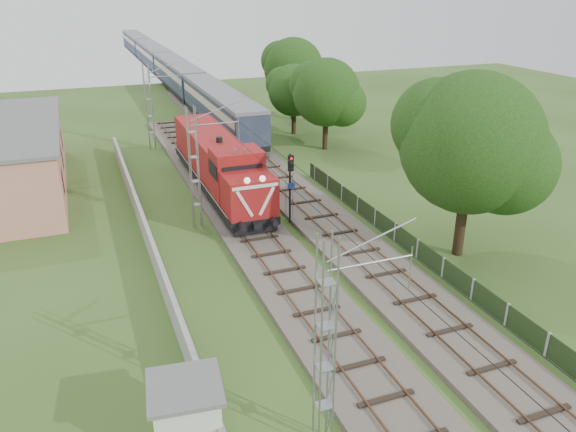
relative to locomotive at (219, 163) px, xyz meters
name	(u,v)px	position (x,y,z in m)	size (l,w,h in m)	color
ground	(311,310)	(0.00, -17.81, -2.38)	(140.00, 140.00, 0.00)	#314A1B
track_main	(266,248)	(0.00, -10.81, -2.20)	(4.20, 70.00, 0.45)	#6B6054
track_side	(272,175)	(5.00, 2.19, -2.20)	(4.20, 80.00, 0.45)	#6B6054
catenary	(195,168)	(-2.95, -5.81, 1.67)	(3.31, 70.00, 8.00)	gray
boundary_wall	(143,224)	(-6.50, -5.81, -1.63)	(0.25, 40.00, 1.50)	#9E9E99
station_building	(5,158)	(-15.00, 6.19, 0.25)	(8.40, 20.40, 5.22)	#B96F63
fence	(418,249)	(8.00, -14.81, -1.78)	(0.12, 32.00, 1.20)	black
locomotive	(219,163)	(0.00, 0.00, 0.00)	(3.23, 18.47, 4.69)	black
coach_rake	(164,63)	(5.00, 55.43, 0.28)	(3.24, 96.76, 3.75)	black
signal_post	(290,177)	(2.91, -7.39, 0.91)	(0.53, 0.41, 4.79)	black
relay_hut	(187,415)	(-7.40, -24.27, -1.09)	(2.75, 2.75, 2.57)	silver
tree_a	(473,145)	(10.64, -15.20, 4.30)	(8.26, 7.87, 10.71)	#332214
tree_b	(327,93)	(12.58, 8.20, 2.98)	(6.63, 6.31, 8.59)	#332214
tree_c	(295,91)	(11.89, 14.69, 2.15)	(5.60, 5.33, 7.26)	#332214
tree_d	(294,69)	(14.49, 21.41, 3.38)	(7.13, 6.79, 9.24)	#332214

